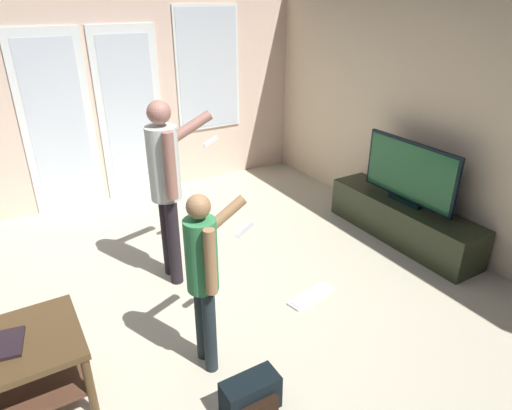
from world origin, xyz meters
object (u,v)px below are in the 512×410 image
person_adult (167,178)px  loose_keyboard (311,296)px  flat_screen_tv (409,173)px  tv_stand (402,221)px  backpack (251,396)px  person_child (204,269)px

person_adult → loose_keyboard: 1.53m
flat_screen_tv → loose_keyboard: (-1.39, -0.33, -0.71)m
tv_stand → person_adult: person_adult is taller
backpack → person_adult: bearing=85.1°
flat_screen_tv → backpack: (-2.37, -1.03, -0.61)m
person_child → backpack: person_child is taller
tv_stand → loose_keyboard: tv_stand is taller
tv_stand → flat_screen_tv: size_ratio=1.57×
backpack → loose_keyboard: bearing=35.7°
flat_screen_tv → person_child: 2.48m
person_adult → backpack: person_adult is taller
flat_screen_tv → person_adult: person_adult is taller
person_child → loose_keyboard: 1.29m
flat_screen_tv → person_child: size_ratio=0.85×
person_child → flat_screen_tv: bearing=12.6°
person_adult → flat_screen_tv: bearing=-13.5°
person_child → loose_keyboard: (1.03, 0.22, -0.74)m
tv_stand → person_adult: size_ratio=1.07×
tv_stand → loose_keyboard: (-1.39, -0.32, -0.19)m
flat_screen_tv → loose_keyboard: size_ratio=2.33×
tv_stand → person_child: (-2.42, -0.54, 0.55)m
person_adult → backpack: (-0.14, -1.57, -0.83)m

